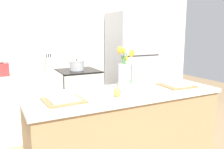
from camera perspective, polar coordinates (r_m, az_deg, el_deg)
back_wall at (r=3.99m, az=-11.61°, el=8.09°), size 5.20×0.08×2.70m
kitchen_island at (r=2.36m, az=2.86°, el=-15.20°), size 1.80×0.66×0.94m
stove_range at (r=3.78m, az=-8.02°, el=-5.74°), size 0.60×0.61×0.90m
refrigerator at (r=4.08m, az=4.52°, el=1.93°), size 0.68×0.67×1.80m
flower_vase at (r=2.16m, az=3.06°, el=-0.01°), size 0.17×0.14×0.42m
pear_figurine at (r=2.01m, az=1.28°, el=-4.19°), size 0.07×0.07×0.11m
plate_setting_left at (r=1.93m, az=-11.61°, el=-5.99°), size 0.32×0.32×0.02m
plate_setting_right at (r=2.50m, az=15.26°, el=-2.48°), size 0.32×0.32×0.02m
cooking_pot at (r=3.67m, az=-8.46°, el=2.16°), size 0.22×0.22×0.17m
knife_block at (r=3.53m, az=-14.94°, el=2.25°), size 0.10×0.14×0.27m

